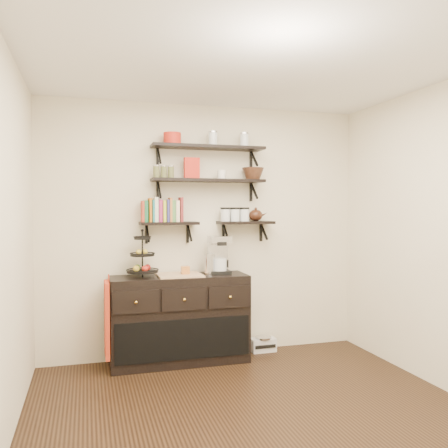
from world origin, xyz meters
TOP-DOWN VIEW (x-y plane):
  - floor at (0.00, 0.00)m, footprint 3.50×3.50m
  - ceiling at (0.00, 0.00)m, footprint 3.50×3.50m
  - back_wall at (0.00, 1.75)m, footprint 3.50×0.02m
  - left_wall at (-1.75, 0.00)m, footprint 0.02×3.50m
  - shelf_top at (0.00, 1.62)m, footprint 1.20×0.27m
  - shelf_mid at (0.00, 1.62)m, footprint 1.20×0.27m
  - shelf_low_left at (-0.42, 1.63)m, footprint 0.60×0.25m
  - shelf_low_right at (0.42, 1.63)m, footprint 0.60×0.25m
  - cookbooks at (-0.47, 1.63)m, footprint 0.43×0.15m
  - glass_canisters at (0.30, 1.63)m, footprint 0.32×0.10m
  - sideboard at (-0.33, 1.51)m, footprint 1.40×0.50m
  - fruit_stand at (-0.71, 1.52)m, footprint 0.31×0.31m
  - candle at (-0.27, 1.51)m, footprint 0.08×0.08m
  - coffee_maker at (0.09, 1.54)m, footprint 0.22×0.21m
  - thermal_carafe at (-0.02, 1.49)m, footprint 0.11×0.11m
  - apron at (-1.06, 1.41)m, footprint 0.04×0.31m
  - radio at (0.63, 1.62)m, footprint 0.28×0.19m
  - recipe_box at (-0.18, 1.61)m, footprint 0.16×0.06m
  - walnut_bowl at (0.50, 1.61)m, footprint 0.24×0.24m
  - ramekins at (0.15, 1.61)m, footprint 0.09×0.09m
  - teapot at (0.54, 1.63)m, footprint 0.22×0.18m
  - red_pot at (-0.38, 1.61)m, footprint 0.18×0.18m

SIDE VIEW (x-z plane):
  - floor at x=0.00m, z-range 0.00..0.00m
  - radio at x=0.63m, z-range 0.00..0.16m
  - sideboard at x=-0.33m, z-range -0.01..0.91m
  - apron at x=-1.06m, z-range 0.16..0.88m
  - candle at x=-0.27m, z-range 0.92..1.00m
  - thermal_carafe at x=-0.02m, z-range 0.90..1.12m
  - fruit_stand at x=-0.71m, z-range 0.83..1.29m
  - coffee_maker at x=0.09m, z-range 0.89..1.29m
  - back_wall at x=0.00m, z-range 0.00..2.70m
  - left_wall at x=-1.75m, z-range 0.00..2.70m
  - shelf_low_left at x=-0.42m, z-range 1.31..1.54m
  - shelf_low_right at x=0.42m, z-range 1.31..1.54m
  - glass_canisters at x=0.30m, z-range 1.45..1.58m
  - teapot at x=0.54m, z-range 1.45..1.60m
  - cookbooks at x=-0.47m, z-range 1.44..1.70m
  - shelf_mid at x=0.00m, z-range 1.77..2.00m
  - ramekins at x=0.15m, z-range 1.90..2.00m
  - walnut_bowl at x=0.50m, z-range 1.90..2.03m
  - recipe_box at x=-0.18m, z-range 1.90..2.12m
  - shelf_top at x=0.00m, z-range 2.12..2.35m
  - red_pot at x=-0.38m, z-range 2.25..2.37m
  - ceiling at x=0.00m, z-range 2.69..2.71m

